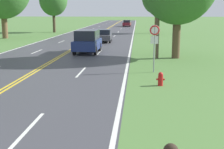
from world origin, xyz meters
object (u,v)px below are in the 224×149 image
car_dark_grey_sedan_mid_far (103,35)px  car_maroon_sedan_receding (127,23)px  fire_hydrant (161,79)px  tree_mid_treeline (53,0)px  car_dark_blue_suv_mid_near (87,41)px  traffic_sign (155,37)px

car_dark_grey_sedan_mid_far → car_maroon_sedan_receding: (1.50, 36.86, 0.01)m
fire_hydrant → tree_mid_treeline: bearing=112.1°
car_dark_blue_suv_mid_near → car_dark_grey_sedan_mid_far: (0.30, 9.88, -0.27)m
car_dark_grey_sedan_mid_far → car_maroon_sedan_receding: car_maroon_sedan_receding is taller
fire_hydrant → traffic_sign: traffic_sign is taller
fire_hydrant → car_dark_grey_sedan_mid_far: 21.96m
car_dark_grey_sedan_mid_far → traffic_sign: bearing=12.6°
traffic_sign → car_dark_grey_sedan_mid_far: size_ratio=0.62×
car_dark_blue_suv_mid_near → tree_mid_treeline: bearing=-158.3°
fire_hydrant → car_dark_grey_sedan_mid_far: car_dark_grey_sedan_mid_far is taller
car_dark_grey_sedan_mid_far → car_maroon_sedan_receding: size_ratio=0.96×
traffic_sign → car_dark_blue_suv_mid_near: bearing=122.3°
fire_hydrant → tree_mid_treeline: size_ratio=0.08×
tree_mid_treeline → car_dark_blue_suv_mid_near: tree_mid_treeline is taller
traffic_sign → car_dark_blue_suv_mid_near: 9.78m
fire_hydrant → traffic_sign: 3.71m
tree_mid_treeline → car_maroon_sedan_receding: bearing=61.8°
car_maroon_sedan_receding → car_dark_grey_sedan_mid_far: bearing=-0.1°
tree_mid_treeline → car_dark_grey_sedan_mid_far: bearing=-57.4°
tree_mid_treeline → car_maroon_sedan_receding: 24.62m
traffic_sign → car_dark_grey_sedan_mid_far: (-4.89, 18.10, -1.33)m
car_dark_grey_sedan_mid_far → tree_mid_treeline: bearing=-149.9°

